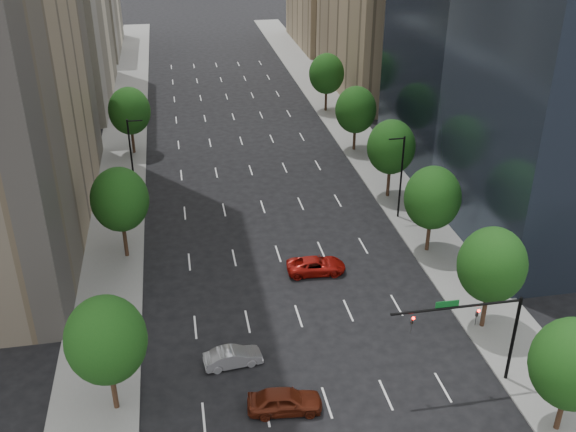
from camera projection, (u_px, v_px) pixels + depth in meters
sidewalk_left at (115, 218)px, 68.16m from camera, size 6.00×200.00×0.15m
sidewalk_right at (400, 195)px, 73.07m from camera, size 6.00×200.00×0.15m
filler_left at (80, 5)px, 128.77m from camera, size 14.00×26.00×18.00m
filler_right at (331, 5)px, 134.55m from camera, size 14.00×26.00×16.00m
tree_right_0 at (572, 364)px, 39.86m from camera, size 5.20×5.20×8.39m
tree_right_1 at (492, 265)px, 49.28m from camera, size 5.20×5.20×8.75m
tree_right_2 at (432, 198)px, 59.81m from camera, size 5.20×5.20×8.61m
tree_right_3 at (391, 147)px, 70.14m from camera, size 5.20×5.20×8.89m
tree_right_4 at (356, 110)px, 82.55m from camera, size 5.20×5.20×8.46m
tree_right_5 at (327, 74)px, 96.36m from camera, size 5.20×5.20×8.75m
tree_left_0 at (106, 340)px, 41.35m from camera, size 5.20×5.20×8.75m
tree_left_1 at (120, 200)px, 58.69m from camera, size 5.20×5.20×8.97m
tree_left_2 at (129, 111)px, 81.49m from camera, size 5.20×5.20×8.68m
streetlight_rn at (401, 175)px, 66.18m from camera, size 1.70×0.20×9.00m
streetlight_ln at (132, 156)px, 70.63m from camera, size 1.70×0.20×9.00m
traffic_signal at (483, 324)px, 43.76m from camera, size 9.12×0.40×7.38m
car_maroon at (285, 401)px, 43.46m from camera, size 5.16×2.49×1.70m
car_silver at (233, 357)px, 47.62m from camera, size 4.39×1.94×1.40m
car_red_far at (316, 265)px, 58.68m from camera, size 5.39×2.70×1.46m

